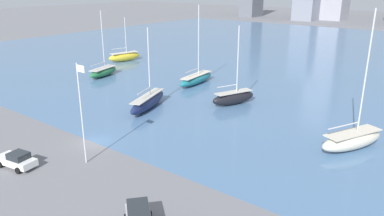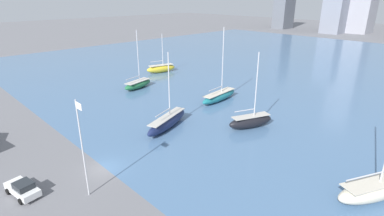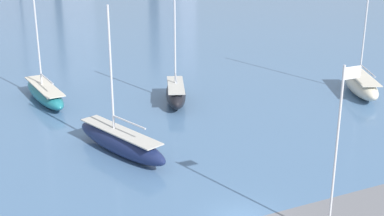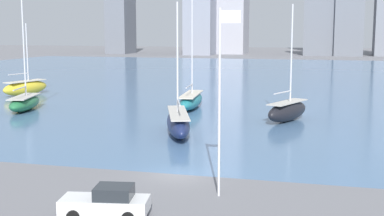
{
  "view_description": "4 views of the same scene",
  "coord_description": "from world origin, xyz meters",
  "px_view_note": "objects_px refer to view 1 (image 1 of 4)",
  "views": [
    {
      "loc": [
        34.86,
        -25.54,
        18.42
      ],
      "look_at": [
        6.7,
        10.77,
        2.92
      ],
      "focal_mm": 35.0,
      "sensor_mm": 36.0,
      "label": 1
    },
    {
      "loc": [
        30.71,
        -14.63,
        20.19
      ],
      "look_at": [
        3.69,
        11.6,
        5.96
      ],
      "focal_mm": 28.0,
      "sensor_mm": 36.0,
      "label": 2
    },
    {
      "loc": [
        -15.78,
        -25.62,
        18.33
      ],
      "look_at": [
        2.9,
        13.81,
        2.86
      ],
      "focal_mm": 50.0,
      "sensor_mm": 36.0,
      "label": 3
    },
    {
      "loc": [
        9.82,
        -33.54,
        9.71
      ],
      "look_at": [
        -1.56,
        9.83,
        3.05
      ],
      "focal_mm": 50.0,
      "sensor_mm": 36.0,
      "label": 4
    }
  ],
  "objects_px": {
    "sailboat_green": "(103,72)",
    "sailboat_teal": "(196,79)",
    "flag_pole": "(81,111)",
    "sailboat_black": "(233,97)",
    "sailboat_cream": "(352,140)",
    "parked_pickup_white": "(17,160)",
    "sailboat_navy": "(148,102)",
    "sailboat_yellow": "(124,57)"
  },
  "relations": [
    {
      "from": "sailboat_yellow",
      "to": "sailboat_navy",
      "type": "height_order",
      "value": "sailboat_navy"
    },
    {
      "from": "sailboat_green",
      "to": "flag_pole",
      "type": "bearing_deg",
      "value": -56.11
    },
    {
      "from": "sailboat_black",
      "to": "sailboat_navy",
      "type": "relative_size",
      "value": 1.01
    },
    {
      "from": "parked_pickup_white",
      "to": "sailboat_black",
      "type": "bearing_deg",
      "value": 158.72
    },
    {
      "from": "sailboat_green",
      "to": "sailboat_black",
      "type": "bearing_deg",
      "value": -13.28
    },
    {
      "from": "sailboat_green",
      "to": "sailboat_navy",
      "type": "height_order",
      "value": "sailboat_green"
    },
    {
      "from": "sailboat_teal",
      "to": "sailboat_green",
      "type": "bearing_deg",
      "value": -165.48
    },
    {
      "from": "sailboat_green",
      "to": "sailboat_teal",
      "type": "relative_size",
      "value": 0.9
    },
    {
      "from": "sailboat_black",
      "to": "sailboat_green",
      "type": "bearing_deg",
      "value": -157.63
    },
    {
      "from": "sailboat_cream",
      "to": "sailboat_black",
      "type": "height_order",
      "value": "sailboat_cream"
    },
    {
      "from": "sailboat_black",
      "to": "sailboat_navy",
      "type": "xyz_separation_m",
      "value": [
        -9.24,
        -9.77,
        -0.03
      ]
    },
    {
      "from": "sailboat_cream",
      "to": "flag_pole",
      "type": "bearing_deg",
      "value": -110.46
    },
    {
      "from": "parked_pickup_white",
      "to": "flag_pole",
      "type": "bearing_deg",
      "value": 126.14
    },
    {
      "from": "sailboat_black",
      "to": "sailboat_teal",
      "type": "distance_m",
      "value": 13.88
    },
    {
      "from": "flag_pole",
      "to": "sailboat_yellow",
      "type": "height_order",
      "value": "flag_pole"
    },
    {
      "from": "sailboat_green",
      "to": "sailboat_yellow",
      "type": "distance_m",
      "value": 15.62
    },
    {
      "from": "sailboat_navy",
      "to": "parked_pickup_white",
      "type": "distance_m",
      "value": 22.42
    },
    {
      "from": "sailboat_teal",
      "to": "sailboat_black",
      "type": "bearing_deg",
      "value": -33.17
    },
    {
      "from": "sailboat_green",
      "to": "sailboat_yellow",
      "type": "relative_size",
      "value": 1.25
    },
    {
      "from": "parked_pickup_white",
      "to": "sailboat_yellow",
      "type": "bearing_deg",
      "value": -153.61
    },
    {
      "from": "sailboat_green",
      "to": "parked_pickup_white",
      "type": "distance_m",
      "value": 40.03
    },
    {
      "from": "sailboat_cream",
      "to": "sailboat_yellow",
      "type": "distance_m",
      "value": 61.9
    },
    {
      "from": "sailboat_green",
      "to": "sailboat_teal",
      "type": "bearing_deg",
      "value": 5.96
    },
    {
      "from": "sailboat_navy",
      "to": "parked_pickup_white",
      "type": "xyz_separation_m",
      "value": [
        2.62,
        -22.26,
        -0.26
      ]
    },
    {
      "from": "sailboat_cream",
      "to": "sailboat_green",
      "type": "distance_m",
      "value": 51.12
    },
    {
      "from": "sailboat_navy",
      "to": "sailboat_yellow",
      "type": "bearing_deg",
      "value": 123.85
    },
    {
      "from": "sailboat_green",
      "to": "sailboat_yellow",
      "type": "xyz_separation_m",
      "value": [
        -8.15,
        13.33,
        0.17
      ]
    },
    {
      "from": "sailboat_cream",
      "to": "sailboat_green",
      "type": "relative_size",
      "value": 1.21
    },
    {
      "from": "sailboat_teal",
      "to": "sailboat_navy",
      "type": "bearing_deg",
      "value": -84.81
    },
    {
      "from": "flag_pole",
      "to": "sailboat_cream",
      "type": "relative_size",
      "value": 0.69
    },
    {
      "from": "flag_pole",
      "to": "sailboat_black",
      "type": "xyz_separation_m",
      "value": [
        1.71,
        26.99,
        -4.79
      ]
    },
    {
      "from": "sailboat_cream",
      "to": "parked_pickup_white",
      "type": "bearing_deg",
      "value": -110.25
    },
    {
      "from": "sailboat_black",
      "to": "sailboat_navy",
      "type": "height_order",
      "value": "sailboat_black"
    },
    {
      "from": "sailboat_black",
      "to": "sailboat_navy",
      "type": "distance_m",
      "value": 13.44
    },
    {
      "from": "parked_pickup_white",
      "to": "sailboat_navy",
      "type": "bearing_deg",
      "value": 177.1
    },
    {
      "from": "sailboat_black",
      "to": "parked_pickup_white",
      "type": "distance_m",
      "value": 32.71
    },
    {
      "from": "sailboat_teal",
      "to": "parked_pickup_white",
      "type": "distance_m",
      "value": 38.9
    },
    {
      "from": "flag_pole",
      "to": "sailboat_black",
      "type": "distance_m",
      "value": 27.46
    },
    {
      "from": "sailboat_cream",
      "to": "sailboat_yellow",
      "type": "bearing_deg",
      "value": -172.78
    },
    {
      "from": "sailboat_green",
      "to": "sailboat_black",
      "type": "distance_m",
      "value": 31.14
    },
    {
      "from": "sailboat_cream",
      "to": "sailboat_black",
      "type": "distance_m",
      "value": 20.54
    },
    {
      "from": "sailboat_cream",
      "to": "sailboat_black",
      "type": "relative_size",
      "value": 1.3
    }
  ]
}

